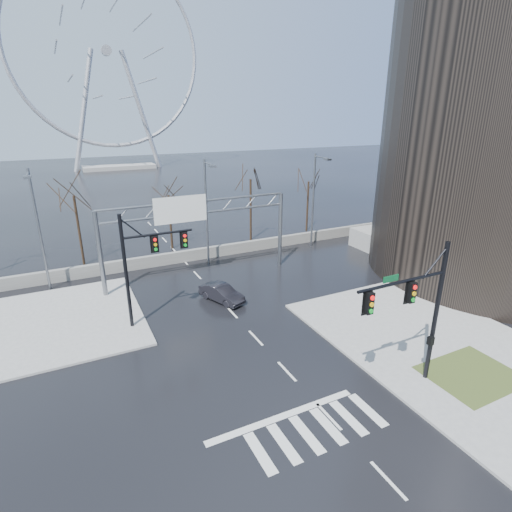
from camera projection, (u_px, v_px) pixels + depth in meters
ground at (287, 371)px, 22.76m from camera, size 260.00×260.00×0.00m
sidewalk_right_ext at (393, 317)px, 28.60m from camera, size 12.00×10.00×0.15m
sidewalk_far at (67, 320)px, 28.26m from camera, size 10.00×12.00×0.15m
grass_strip at (472, 374)px, 22.25m from camera, size 5.00×4.00×0.02m
tower_podium at (489, 245)px, 41.28m from camera, size 22.00×18.00×2.00m
barrier_wall at (184, 256)px, 39.44m from camera, size 52.00×0.50×1.10m
signal_mast_near at (420, 305)px, 19.85m from camera, size 5.52×0.41×8.00m
signal_mast_far at (143, 259)px, 26.23m from camera, size 4.72×0.41×8.00m
sign_gantry at (194, 223)px, 33.47m from camera, size 16.36×0.40×7.60m
streetlight_left at (37, 222)px, 31.07m from camera, size 0.50×2.55×10.00m
streetlight_mid at (207, 205)px, 36.92m from camera, size 0.50×2.55×10.00m
streetlight_right at (315, 194)px, 41.93m from camera, size 0.50×2.55×10.00m
tree_left at (75, 204)px, 36.80m from camera, size 3.75×3.75×7.50m
tree_center at (169, 202)px, 41.67m from camera, size 3.25×3.25×6.50m
tree_right at (251, 186)px, 44.24m from camera, size 3.90×3.90×7.80m
tree_far_right at (308, 187)px, 48.27m from camera, size 3.40×3.40×6.80m
ferris_wheel at (107, 59)px, 96.14m from camera, size 45.00×6.00×50.91m
car at (222, 293)px, 31.10m from camera, size 2.78×4.18×1.30m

